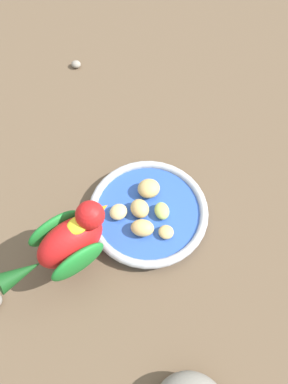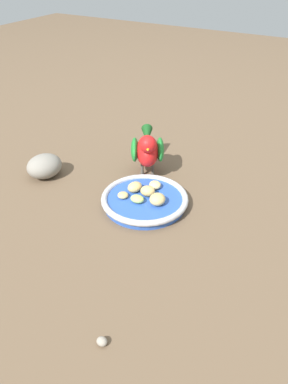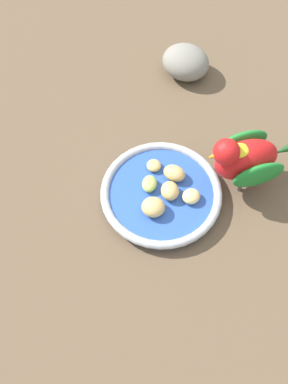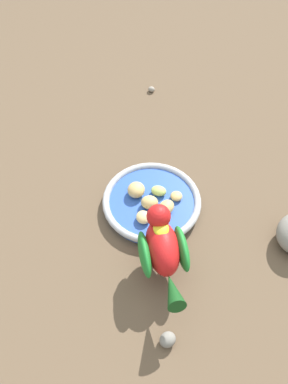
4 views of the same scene
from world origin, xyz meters
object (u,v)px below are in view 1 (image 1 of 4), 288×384
object	(u,v)px
apple_piece_0	(149,188)
feeding_bowl	(148,211)
apple_piece_2	(142,210)
pebble_1	(76,64)
parrot	(68,242)
apple_piece_5	(118,213)
apple_piece_1	(141,228)
apple_piece_4	(162,211)
apple_piece_3	(166,232)

from	to	relation	value
apple_piece_0	feeding_bowl	bearing A→B (deg)	80.42
feeding_bowl	apple_piece_2	size ratio (longest dim) A/B	5.88
pebble_1	feeding_bowl	bearing A→B (deg)	105.92
feeding_bowl	parrot	bearing A→B (deg)	28.17
apple_piece_5	apple_piece_0	bearing A→B (deg)	-144.88
apple_piece_1	apple_piece_2	world-z (taller)	same
apple_piece_1	pebble_1	distance (m)	0.44
apple_piece_1	apple_piece_2	size ratio (longest dim) A/B	1.10
feeding_bowl	apple_piece_0	size ratio (longest dim) A/B	5.31
apple_piece_0	parrot	xyz separation A→B (m)	(0.13, 0.10, 0.04)
apple_piece_1	apple_piece_2	distance (m)	0.03
apple_piece_5	apple_piece_4	bearing A→B (deg)	176.63
apple_piece_3	apple_piece_1	bearing A→B (deg)	-14.30
apple_piece_5	apple_piece_1	bearing A→B (deg)	136.58
apple_piece_0	apple_piece_5	world-z (taller)	apple_piece_0
apple_piece_2	apple_piece_4	xyz separation A→B (m)	(-0.03, 0.00, -0.00)
apple_piece_0	apple_piece_4	size ratio (longest dim) A/B	1.20
apple_piece_0	parrot	size ratio (longest dim) A/B	0.22
apple_piece_1	parrot	world-z (taller)	parrot
feeding_bowl	parrot	world-z (taller)	parrot
feeding_bowl	apple_piece_3	xyz separation A→B (m)	(-0.02, 0.05, 0.01)
apple_piece_4	parrot	distance (m)	0.17
apple_piece_1	pebble_1	size ratio (longest dim) A/B	1.82
apple_piece_4	pebble_1	size ratio (longest dim) A/B	1.53
apple_piece_1	apple_piece_2	xyz separation A→B (m)	(-0.01, -0.03, 0.00)
apple_piece_5	parrot	size ratio (longest dim) A/B	0.18
apple_piece_2	pebble_1	xyz separation A→B (m)	(0.10, -0.40, -0.02)
apple_piece_4	pebble_1	world-z (taller)	apple_piece_4
apple_piece_3	pebble_1	size ratio (longest dim) A/B	1.19
apple_piece_4	pebble_1	xyz separation A→B (m)	(0.13, -0.40, -0.02)
parrot	feeding_bowl	bearing A→B (deg)	-1.98
apple_piece_1	apple_piece_4	xyz separation A→B (m)	(-0.04, -0.03, -0.00)
apple_piece_1	apple_piece_4	bearing A→B (deg)	-143.22
apple_piece_1	apple_piece_5	size ratio (longest dim) A/B	1.25
apple_piece_0	parrot	world-z (taller)	parrot
apple_piece_1	parrot	xyz separation A→B (m)	(0.11, 0.03, 0.04)
parrot	apple_piece_2	bearing A→B (deg)	-2.58
feeding_bowl	apple_piece_3	distance (m)	0.06
apple_piece_0	apple_piece_1	bearing A→B (deg)	73.43
feeding_bowl	apple_piece_4	bearing A→B (deg)	154.37
apple_piece_0	apple_piece_1	world-z (taller)	apple_piece_0
apple_piece_5	apple_piece_3	bearing A→B (deg)	149.94
apple_piece_1	feeding_bowl	bearing A→B (deg)	-112.12
parrot	pebble_1	xyz separation A→B (m)	(-0.02, -0.46, -0.07)
apple_piece_4	apple_piece_1	bearing A→B (deg)	36.78
apple_piece_0	pebble_1	xyz separation A→B (m)	(0.12, -0.36, -0.03)
apple_piece_4	apple_piece_5	size ratio (longest dim) A/B	1.05
apple_piece_3	apple_piece_5	bearing A→B (deg)	-30.06
feeding_bowl	apple_piece_5	xyz separation A→B (m)	(0.05, 0.01, 0.01)
apple_piece_1	apple_piece_5	bearing A→B (deg)	-43.42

